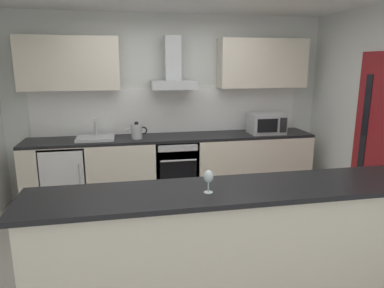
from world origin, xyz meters
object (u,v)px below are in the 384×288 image
at_px(refrigerator, 66,175).
at_px(range_hood, 173,72).
at_px(oven, 175,166).
at_px(wine_glass, 208,177).
at_px(microwave, 266,123).
at_px(kettle, 137,131).
at_px(sink, 96,138).

height_order(refrigerator, range_hood, range_hood).
distance_m(oven, wine_glass, 2.44).
distance_m(refrigerator, microwave, 2.93).
distance_m(oven, kettle, 0.76).
bearing_deg(wine_glass, range_hood, 87.92).
bearing_deg(microwave, sink, 179.09).
height_order(microwave, kettle, microwave).
height_order(microwave, sink, microwave).
xyz_separation_m(oven, wine_glass, (-0.09, -2.36, 0.62)).
distance_m(kettle, range_hood, 0.96).
distance_m(refrigerator, sink, 0.66).
relative_size(kettle, wine_glass, 1.62).
xyz_separation_m(refrigerator, kettle, (0.98, -0.03, 0.58)).
bearing_deg(sink, kettle, -4.60).
xyz_separation_m(oven, microwave, (1.36, -0.03, 0.59)).
xyz_separation_m(refrigerator, wine_glass, (1.42, -2.36, 0.65)).
relative_size(kettle, range_hood, 0.40).
xyz_separation_m(microwave, range_hood, (-1.36, 0.16, 0.74)).
bearing_deg(range_hood, oven, -90.00).
bearing_deg(wine_glass, kettle, 100.73).
bearing_deg(oven, kettle, -176.37).
bearing_deg(wine_glass, oven, 87.81).
height_order(range_hood, wine_glass, range_hood).
distance_m(sink, wine_glass, 2.58).
relative_size(refrigerator, kettle, 2.94).
xyz_separation_m(microwave, wine_glass, (-1.45, -2.34, 0.03)).
height_order(refrigerator, microwave, microwave).
bearing_deg(microwave, range_hood, 173.39).
xyz_separation_m(kettle, wine_glass, (0.44, -2.33, 0.07)).
height_order(oven, refrigerator, oven).
height_order(kettle, wine_glass, kettle).
bearing_deg(kettle, oven, 3.63).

